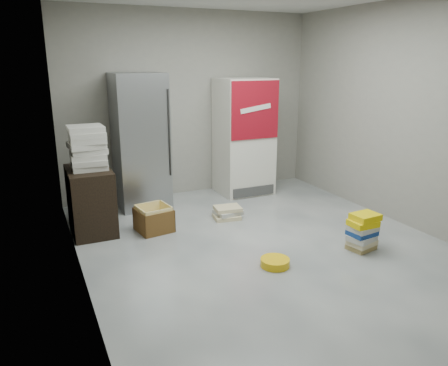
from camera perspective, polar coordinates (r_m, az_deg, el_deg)
name	(u,v)px	position (r m, az deg, el deg)	size (l,w,h in m)	color
ground	(269,249)	(5.02, 5.95, -8.60)	(5.00, 5.00, 0.00)	#B8B9B4
room_shell	(274,87)	(4.59, 6.59, 12.32)	(4.04, 5.04, 2.82)	gray
steel_fridge	(140,141)	(6.33, -10.88, 5.35)	(0.70, 0.72, 1.90)	#9A9CA1
coke_cooler	(244,137)	(6.90, 2.62, 6.08)	(0.80, 0.73, 1.80)	silver
wood_shelf	(91,200)	(5.61, -17.00, -2.19)	(0.50, 0.80, 0.80)	black
supply_box_stack	(88,148)	(5.45, -17.39, 4.43)	(0.44, 0.43, 0.52)	silver
phonebook_stack_main	(363,232)	(5.14, 17.66, -6.13)	(0.36, 0.32, 0.43)	#9F8951
phonebook_stack_side	(228,212)	(5.91, 0.46, -3.87)	(0.41, 0.34, 0.16)	beige
cardboard_box	(154,221)	(5.54, -9.14, -4.86)	(0.46, 0.46, 0.32)	yellow
bucket_lid	(275,262)	(4.63, 6.68, -10.26)	(0.30, 0.30, 0.08)	yellow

